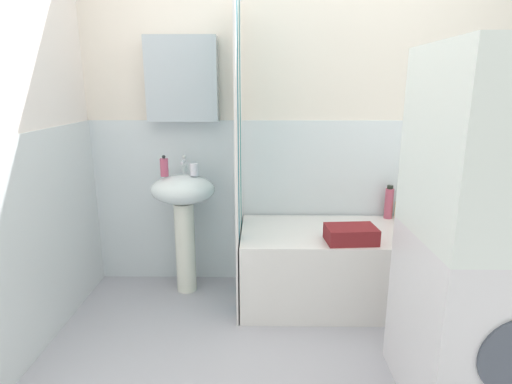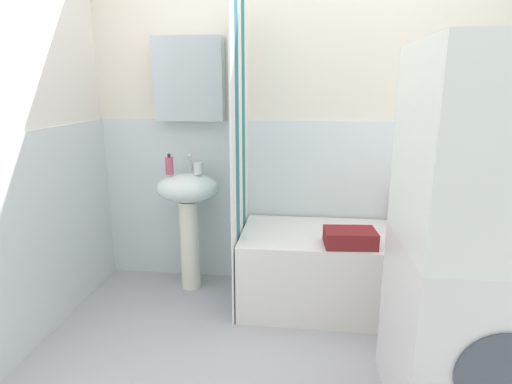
{
  "view_description": "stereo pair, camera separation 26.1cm",
  "coord_description": "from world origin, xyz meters",
  "views": [
    {
      "loc": [
        -0.32,
        -1.71,
        1.43
      ],
      "look_at": [
        -0.35,
        0.83,
        0.79
      ],
      "focal_mm": 29.09,
      "sensor_mm": 36.0,
      "label": 1
    },
    {
      "loc": [
        -0.06,
        -1.69,
        1.43
      ],
      "look_at": [
        -0.35,
        0.83,
        0.79
      ],
      "focal_mm": 29.09,
      "sensor_mm": 36.0,
      "label": 2
    }
  ],
  "objects": [
    {
      "name": "washer_dryer_stack",
      "position": [
        0.67,
        -0.03,
        0.8
      ],
      "size": [
        0.62,
        0.65,
        1.6
      ],
      "color": "white",
      "rests_on": "ground_plane"
    },
    {
      "name": "lotion_bottle",
      "position": [
        0.77,
        1.15,
        0.61
      ],
      "size": [
        0.06,
        0.06,
        0.21
      ],
      "color": "#1F735B",
      "rests_on": "bathtub"
    },
    {
      "name": "soap_dispenser",
      "position": [
        -0.96,
        1.0,
        0.91
      ],
      "size": [
        0.05,
        0.05,
        0.14
      ],
      "color": "#C24E6D",
      "rests_on": "sink"
    },
    {
      "name": "conditioner_bottle",
      "position": [
        0.66,
        1.14,
        0.58
      ],
      "size": [
        0.04,
        0.04,
        0.15
      ],
      "color": "gold",
      "rests_on": "bathtub"
    },
    {
      "name": "wall_left_tiled",
      "position": [
        -1.57,
        0.34,
        1.12
      ],
      "size": [
        0.07,
        1.81,
        2.4
      ],
      "color": "white",
      "rests_on": "ground_plane"
    },
    {
      "name": "bathtub",
      "position": [
        0.27,
        0.89,
        0.25
      ],
      "size": [
        1.42,
        0.66,
        0.51
      ],
      "primitive_type": "cube",
      "color": "white",
      "rests_on": "ground_plane"
    },
    {
      "name": "towel_folded",
      "position": [
        0.23,
        0.68,
        0.56
      ],
      "size": [
        0.32,
        0.22,
        0.1
      ],
      "primitive_type": "cube",
      "rotation": [
        0.0,
        0.0,
        0.08
      ],
      "color": "maroon",
      "rests_on": "bathtub"
    },
    {
      "name": "wall_back_tiled",
      "position": [
        -0.05,
        1.26,
        1.14
      ],
      "size": [
        3.6,
        0.18,
        2.4
      ],
      "color": "white",
      "rests_on": "ground_plane"
    },
    {
      "name": "faucet",
      "position": [
        -0.85,
        1.11,
        0.91
      ],
      "size": [
        0.03,
        0.12,
        0.12
      ],
      "color": "silver",
      "rests_on": "sink"
    },
    {
      "name": "shampoo_bottle",
      "position": [
        0.6,
        1.16,
        0.62
      ],
      "size": [
        0.06,
        0.06,
        0.24
      ],
      "color": "#BF4E68",
      "rests_on": "bathtub"
    },
    {
      "name": "shower_curtain",
      "position": [
        -0.46,
        0.89,
        1.0
      ],
      "size": [
        0.01,
        0.66,
        2.0
      ],
      "color": "white",
      "rests_on": "ground_plane"
    },
    {
      "name": "sink",
      "position": [
        -0.85,
        1.03,
        0.62
      ],
      "size": [
        0.44,
        0.34,
        0.85
      ],
      "color": "white",
      "rests_on": "ground_plane"
    },
    {
      "name": "body_wash_bottle",
      "position": [
        0.88,
        1.14,
        0.62
      ],
      "size": [
        0.04,
        0.04,
        0.24
      ],
      "color": "white",
      "rests_on": "bathtub"
    },
    {
      "name": "toothbrush_cup",
      "position": [
        -0.77,
        1.02,
        0.89
      ],
      "size": [
        0.06,
        0.06,
        0.08
      ],
      "primitive_type": "cylinder",
      "color": "white",
      "rests_on": "sink"
    }
  ]
}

